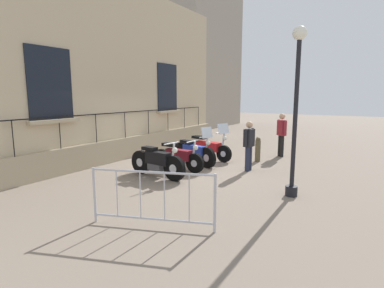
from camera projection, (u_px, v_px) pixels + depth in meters
ground_plane at (179, 166)px, 10.22m from camera, size 60.00×60.00×0.00m
building_facade at (115, 75)px, 11.14m from camera, size 0.82×12.91×6.35m
motorcycle_black at (157, 162)px, 8.83m from camera, size 2.04×0.60×1.07m
motorcycle_maroon at (178, 157)px, 9.68m from camera, size 1.95×0.59×0.99m
motorcycle_blue at (194, 152)px, 10.43m from camera, size 2.01×0.81×1.34m
motorcycle_red at (208, 148)px, 11.26m from camera, size 2.13×0.81×1.37m
lamppost at (296, 106)px, 6.92m from camera, size 0.31×0.31×3.85m
crowd_barrier at (152, 197)px, 5.47m from camera, size 2.18×0.80×1.05m
bollard at (258, 149)px, 10.90m from camera, size 0.19×0.19×0.89m
pedestrian_standing at (282, 132)px, 11.71m from camera, size 0.41×0.41×1.66m
pedestrian_walking at (249, 143)px, 9.52m from camera, size 0.26×0.53×1.56m
distant_building at (197, 32)px, 22.35m from camera, size 4.01×7.32×13.81m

